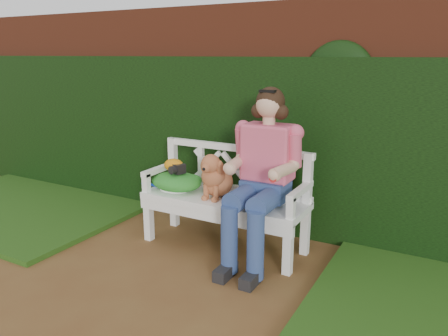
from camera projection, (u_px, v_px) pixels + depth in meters
The scene contains 11 objects.
ground at pixel (138, 297), 3.20m from camera, with size 60.00×60.00×0.00m, color brown.
brick_wall at pixel (252, 116), 4.53m from camera, with size 10.00×0.30×2.20m, color maroon.
ivy_hedge at pixel (242, 143), 4.41m from camera, with size 10.00×0.18×1.70m, color #13370C.
grass_left at pixel (27, 205), 5.08m from camera, with size 2.60×2.00×0.05m, color #15330C.
garden_bench at pixel (224, 222), 3.98m from camera, with size 1.58×0.60×0.48m, color white, non-canonical shape.
seated_woman at pixel (265, 176), 3.65m from camera, with size 0.62×0.83×1.48m, color #DF3B44, non-canonical shape.
dog at pixel (217, 174), 3.87m from camera, with size 0.28×0.38×0.42m, color #AE6F3A, non-canonical shape.
tennis_racket at pixel (172, 188), 4.12m from camera, with size 0.56×0.23×0.03m, color white, non-canonical shape.
green_bag at pixel (177, 181), 4.11m from camera, with size 0.50×0.38×0.17m, color #199417, non-canonical shape.
camera_item at pixel (178, 168), 4.06m from camera, with size 0.13×0.10×0.09m, color black.
baseball_glove at pixel (174, 165), 4.10m from camera, with size 0.20×0.15×0.12m, color orange.
Camera 1 is at (1.93, -2.19, 1.73)m, focal length 35.00 mm.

